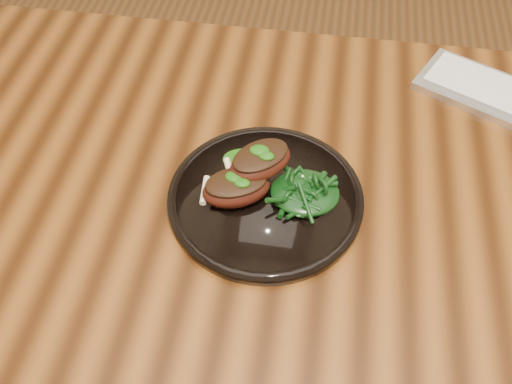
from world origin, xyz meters
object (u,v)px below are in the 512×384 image
(plate, at_px, (266,198))
(greens_heap, at_px, (305,189))
(desk, at_px, (396,247))
(lamb_chop_front, at_px, (236,187))

(plate, bearing_deg, greens_heap, 5.19)
(desk, relative_size, plate, 5.88)
(lamb_chop_front, bearing_deg, plate, 13.89)
(desk, bearing_deg, plate, -176.91)
(desk, distance_m, plate, 0.22)
(desk, relative_size, lamb_chop_front, 14.44)
(plate, distance_m, greens_heap, 0.06)
(plate, height_order, lamb_chop_front, lamb_chop_front)
(desk, bearing_deg, greens_heap, -177.69)
(greens_heap, bearing_deg, lamb_chop_front, -171.06)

